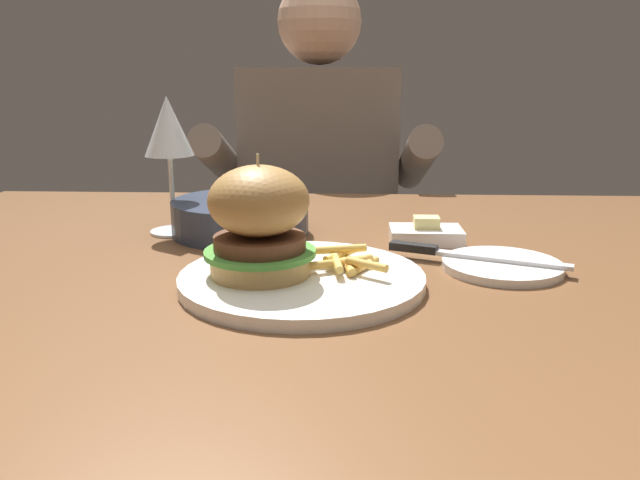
{
  "coord_description": "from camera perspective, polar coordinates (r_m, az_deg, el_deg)",
  "views": [
    {
      "loc": [
        0.05,
        -0.74,
        0.97
      ],
      "look_at": [
        0.02,
        -0.06,
        0.78
      ],
      "focal_mm": 35.0,
      "sensor_mm": 36.0,
      "label": 1
    }
  ],
  "objects": [
    {
      "name": "dining_table",
      "position": [
        0.8,
        -1.19,
        -7.94
      ],
      "size": [
        1.27,
        0.92,
        0.74
      ],
      "color": "brown",
      "rests_on": "ground"
    },
    {
      "name": "main_plate",
      "position": [
        0.69,
        -1.76,
        -3.59
      ],
      "size": [
        0.27,
        0.27,
        0.01
      ],
      "primitive_type": "cylinder",
      "color": "white",
      "rests_on": "dining_table"
    },
    {
      "name": "burger_sandwich",
      "position": [
        0.67,
        -5.58,
        1.76
      ],
      "size": [
        0.12,
        0.12,
        0.13
      ],
      "color": "tan",
      "rests_on": "main_plate"
    },
    {
      "name": "fries_pile",
      "position": [
        0.7,
        2.48,
        -1.85
      ],
      "size": [
        0.09,
        0.09,
        0.02
      ],
      "color": "gold",
      "rests_on": "main_plate"
    },
    {
      "name": "wine_glass",
      "position": [
        0.92,
        -13.7,
        9.59
      ],
      "size": [
        0.07,
        0.07,
        0.2
      ],
      "color": "silver",
      "rests_on": "dining_table"
    },
    {
      "name": "bread_plate",
      "position": [
        0.78,
        16.31,
        -2.26
      ],
      "size": [
        0.14,
        0.14,
        0.01
      ],
      "primitive_type": "cylinder",
      "color": "white",
      "rests_on": "dining_table"
    },
    {
      "name": "table_knife",
      "position": [
        0.78,
        12.68,
        -1.24
      ],
      "size": [
        0.21,
        0.09,
        0.01
      ],
      "color": "silver",
      "rests_on": "bread_plate"
    },
    {
      "name": "butter_dish",
      "position": [
        0.88,
        9.66,
        0.57
      ],
      "size": [
        0.1,
        0.06,
        0.04
      ],
      "color": "white",
      "rests_on": "dining_table"
    },
    {
      "name": "soup_bowl",
      "position": [
        0.92,
        -7.29,
        2.29
      ],
      "size": [
        0.2,
        0.2,
        0.06
      ],
      "color": "#2D384C",
      "rests_on": "dining_table"
    },
    {
      "name": "diner_person",
      "position": [
        1.53,
        -0.06,
        -0.3
      ],
      "size": [
        0.51,
        0.36,
        1.18
      ],
      "color": "#282833",
      "rests_on": "ground"
    }
  ]
}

